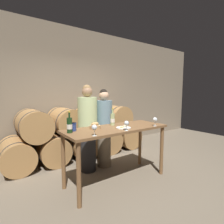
# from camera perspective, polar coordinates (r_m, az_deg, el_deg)

# --- Properties ---
(ground_plane) EXTENTS (10.00, 10.00, 0.00)m
(ground_plane) POSITION_cam_1_polar(r_m,az_deg,el_deg) (3.30, 1.50, -21.42)
(ground_plane) COLOR #726654
(stone_wall_back) EXTENTS (10.00, 0.12, 3.20)m
(stone_wall_back) POSITION_cam_1_polar(r_m,az_deg,el_deg) (4.74, -13.77, 6.93)
(stone_wall_back) COLOR gray
(stone_wall_back) RESTS_ON ground_plane
(barrel_stack) EXTENTS (3.37, 0.91, 1.20)m
(barrel_stack) POSITION_cam_1_polar(r_m,az_deg,el_deg) (4.32, -10.56, -6.79)
(barrel_stack) COLOR #A87A47
(barrel_stack) RESTS_ON ground_plane
(tasting_table) EXTENTS (1.81, 0.69, 0.95)m
(tasting_table) POSITION_cam_1_polar(r_m,az_deg,el_deg) (3.01, 1.54, -7.44)
(tasting_table) COLOR brown
(tasting_table) RESTS_ON ground_plane
(person_left) EXTENTS (0.37, 0.37, 1.69)m
(person_left) POSITION_cam_1_polar(r_m,az_deg,el_deg) (3.43, -7.93, -5.28)
(person_left) COLOR #232326
(person_left) RESTS_ON ground_plane
(person_right) EXTENTS (0.34, 0.34, 1.61)m
(person_right) POSITION_cam_1_polar(r_m,az_deg,el_deg) (3.62, -2.61, -5.10)
(person_right) COLOR #756651
(person_right) RESTS_ON ground_plane
(wine_bottle_red) EXTENTS (0.08, 0.08, 0.32)m
(wine_bottle_red) POSITION_cam_1_polar(r_m,az_deg,el_deg) (2.63, -13.69, -4.21)
(wine_bottle_red) COLOR #193819
(wine_bottle_red) RESTS_ON tasting_table
(wine_bottle_white) EXTENTS (0.08, 0.08, 0.31)m
(wine_bottle_white) POSITION_cam_1_polar(r_m,az_deg,el_deg) (3.15, 0.19, -2.41)
(wine_bottle_white) COLOR #ADBC7F
(wine_bottle_white) RESTS_ON tasting_table
(blue_crock) EXTENTS (0.11, 0.11, 0.12)m
(blue_crock) POSITION_cam_1_polar(r_m,az_deg,el_deg) (2.76, -12.62, -4.65)
(blue_crock) COLOR navy
(blue_crock) RESTS_ON tasting_table
(bread_basket) EXTENTS (0.18, 0.18, 0.11)m
(bread_basket) POSITION_cam_1_polar(r_m,az_deg,el_deg) (2.89, -5.56, -4.59)
(bread_basket) COLOR tan
(bread_basket) RESTS_ON tasting_table
(cheese_plate) EXTENTS (0.25, 0.25, 0.04)m
(cheese_plate) POSITION_cam_1_polar(r_m,az_deg,el_deg) (2.92, 3.76, -5.11)
(cheese_plate) COLOR white
(cheese_plate) RESTS_ON tasting_table
(wine_glass_far_left) EXTENTS (0.08, 0.08, 0.16)m
(wine_glass_far_left) POSITION_cam_1_polar(r_m,az_deg,el_deg) (2.39, -5.79, -5.13)
(wine_glass_far_left) COLOR white
(wine_glass_far_left) RESTS_ON tasting_table
(wine_glass_left) EXTENTS (0.08, 0.08, 0.16)m
(wine_glass_left) POSITION_cam_1_polar(r_m,az_deg,el_deg) (2.71, 4.76, -3.76)
(wine_glass_left) COLOR white
(wine_glass_left) RESTS_ON tasting_table
(wine_glass_center) EXTENTS (0.08, 0.08, 0.16)m
(wine_glass_center) POSITION_cam_1_polar(r_m,az_deg,el_deg) (3.16, 13.88, -2.47)
(wine_glass_center) COLOR white
(wine_glass_center) RESTS_ON tasting_table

